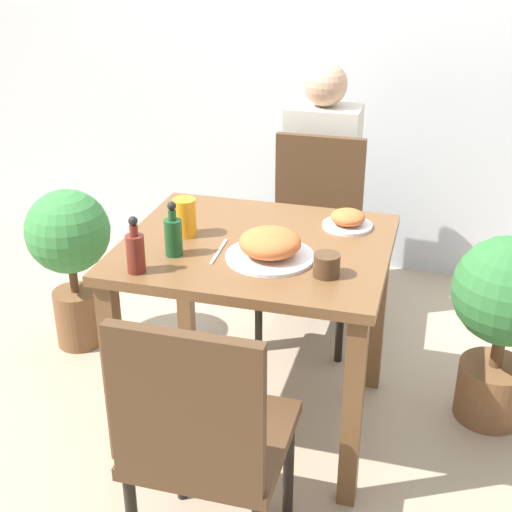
{
  "coord_description": "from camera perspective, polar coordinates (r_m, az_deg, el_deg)",
  "views": [
    {
      "loc": [
        0.59,
        -2.15,
        1.76
      ],
      "look_at": [
        0.0,
        0.0,
        0.69
      ],
      "focal_mm": 50.0,
      "sensor_mm": 36.0,
      "label": 1
    }
  ],
  "objects": [
    {
      "name": "side_plate",
      "position": [
        2.58,
        7.34,
        2.89
      ],
      "size": [
        0.18,
        0.18,
        0.07
      ],
      "color": "white",
      "rests_on": "dining_table"
    },
    {
      "name": "wall_back",
      "position": [
        3.7,
        6.44,
        18.32
      ],
      "size": [
        8.0,
        0.05,
        2.6
      ],
      "color": "silver",
      "rests_on": "ground_plane"
    },
    {
      "name": "juice_glass",
      "position": [
        2.5,
        -5.69,
        3.13
      ],
      "size": [
        0.08,
        0.08,
        0.13
      ],
      "color": "orange",
      "rests_on": "dining_table"
    },
    {
      "name": "sauce_bottle",
      "position": [
        2.35,
        -6.64,
        1.7
      ],
      "size": [
        0.06,
        0.06,
        0.19
      ],
      "color": "#194C23",
      "rests_on": "dining_table"
    },
    {
      "name": "person_figure",
      "position": [
        3.46,
        5.24,
        5.55
      ],
      "size": [
        0.34,
        0.22,
        1.17
      ],
      "color": "#2D3347",
      "rests_on": "ground_plane"
    },
    {
      "name": "spoon_utensil",
      "position": [
        2.3,
        5.37,
        -0.62
      ],
      "size": [
        0.01,
        0.18,
        0.0
      ],
      "rotation": [
        0.0,
        0.0,
        1.56
      ],
      "color": "silver",
      "rests_on": "dining_table"
    },
    {
      "name": "dining_table",
      "position": [
        2.5,
        -0.0,
        -1.53
      ],
      "size": [
        0.91,
        0.78,
        0.74
      ],
      "color": "brown",
      "rests_on": "ground_plane"
    },
    {
      "name": "chair_far",
      "position": [
        3.18,
        4.59,
        2.26
      ],
      "size": [
        0.42,
        0.42,
        0.89
      ],
      "color": "#4C331E",
      "rests_on": "ground_plane"
    },
    {
      "name": "condiment_bottle",
      "position": [
        2.25,
        -9.63,
        0.4
      ],
      "size": [
        0.06,
        0.06,
        0.19
      ],
      "color": "maroon",
      "rests_on": "dining_table"
    },
    {
      "name": "potted_plant_left",
      "position": [
        3.15,
        -14.67,
        0.59
      ],
      "size": [
        0.36,
        0.36,
        0.73
      ],
      "color": "brown",
      "rests_on": "ground_plane"
    },
    {
      "name": "food_plate",
      "position": [
        2.32,
        1.13,
        0.83
      ],
      "size": [
        0.29,
        0.29,
        0.1
      ],
      "color": "white",
      "rests_on": "dining_table"
    },
    {
      "name": "ground_plane",
      "position": [
        2.84,
        -0.0,
        -12.74
      ],
      "size": [
        16.0,
        16.0,
        0.0
      ],
      "primitive_type": "plane",
      "color": "tan"
    },
    {
      "name": "potted_plant_right",
      "position": [
        2.74,
        19.26,
        -4.24
      ],
      "size": [
        0.4,
        0.4,
        0.75
      ],
      "color": "brown",
      "rests_on": "ground_plane"
    },
    {
      "name": "drink_cup",
      "position": [
        2.22,
        5.67,
        -0.73
      ],
      "size": [
        0.08,
        0.08,
        0.07
      ],
      "color": "#4C331E",
      "rests_on": "dining_table"
    },
    {
      "name": "chair_near",
      "position": [
        1.97,
        -4.26,
        -14.18
      ],
      "size": [
        0.42,
        0.42,
        0.89
      ],
      "rotation": [
        0.0,
        0.0,
        3.14
      ],
      "color": "#4C331E",
      "rests_on": "ground_plane"
    },
    {
      "name": "fork_utensil",
      "position": [
        2.38,
        -2.99,
        0.37
      ],
      "size": [
        0.02,
        0.2,
        0.0
      ],
      "rotation": [
        0.0,
        0.0,
        1.62
      ],
      "color": "silver",
      "rests_on": "dining_table"
    }
  ]
}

